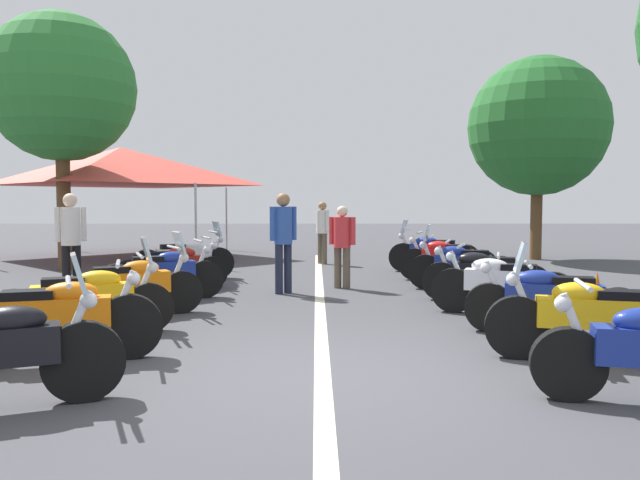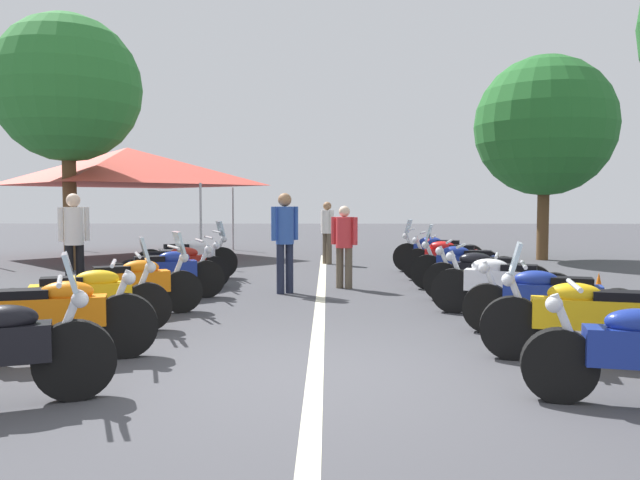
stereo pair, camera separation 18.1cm
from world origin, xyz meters
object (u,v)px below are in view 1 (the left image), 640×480
at_px(motorcycle_left_row_3, 130,285).
at_px(motorcycle_right_row_6, 447,259).
at_px(bystander_3, 342,241).
at_px(bystander_4, 322,228).
at_px(motorcycle_right_row_5, 461,265).
at_px(roadside_tree_2, 61,88).
at_px(traffic_cone_1, 597,294).
at_px(bystander_1, 71,236).
at_px(motorcycle_right_row_1, 594,317).
at_px(motorcycle_left_row_4, 163,273).
at_px(motorcycle_right_row_3, 501,283).
at_px(motorcycle_left_row_5, 173,266).
at_px(motorcycle_right_row_7, 433,252).
at_px(motorcycle_right_row_2, 551,299).
at_px(motorcycle_left_row_2, 86,299).
at_px(bystander_0, 283,234).
at_px(roadside_tree_0, 538,127).
at_px(motorcycle_left_row_1, 55,318).
at_px(motorcycle_right_row_4, 484,274).
at_px(event_tent, 121,166).
at_px(motorcycle_left_row_6, 185,257).

relative_size(motorcycle_left_row_3, motorcycle_right_row_6, 1.00).
bearing_deg(motorcycle_left_row_3, bystander_3, 15.43).
relative_size(bystander_3, bystander_4, 0.96).
bearing_deg(motorcycle_right_row_5, roadside_tree_2, -6.70).
bearing_deg(traffic_cone_1, bystander_1, 77.89).
relative_size(motorcycle_right_row_5, traffic_cone_1, 3.21).
xyz_separation_m(motorcycle_right_row_5, bystander_4, (4.85, 2.50, 0.48)).
bearing_deg(motorcycle_right_row_1, motorcycle_left_row_4, -22.99).
distance_m(motorcycle_right_row_3, motorcycle_right_row_6, 3.84).
relative_size(motorcycle_left_row_5, motorcycle_right_row_7, 0.97).
xyz_separation_m(motorcycle_right_row_2, motorcycle_right_row_5, (3.88, 0.20, 0.02)).
xyz_separation_m(motorcycle_left_row_2, motorcycle_left_row_4, (2.75, -0.25, -0.01)).
bearing_deg(roadside_tree_2, traffic_cone_1, -120.02).
distance_m(motorcycle_right_row_6, bystander_0, 3.72).
xyz_separation_m(motorcycle_right_row_6, bystander_0, (-1.70, 3.26, 0.59)).
relative_size(motorcycle_left_row_5, bystander_4, 1.21).
bearing_deg(roadside_tree_0, motorcycle_right_row_2, 161.58).
bearing_deg(bystander_1, motorcycle_right_row_6, 69.77).
xyz_separation_m(motorcycle_left_row_4, motorcycle_right_row_1, (-4.04, -5.34, 0.02)).
relative_size(motorcycle_left_row_4, motorcycle_right_row_2, 0.95).
height_order(roadside_tree_0, roadside_tree_2, roadside_tree_2).
distance_m(motorcycle_left_row_1, motorcycle_right_row_1, 5.44).
distance_m(motorcycle_right_row_2, bystander_0, 4.94).
xyz_separation_m(motorcycle_right_row_4, roadside_tree_2, (4.75, 8.70, 3.82)).
bearing_deg(roadside_tree_2, motorcycle_right_row_7, -93.61).
bearing_deg(motorcycle_right_row_5, bystander_1, 19.95).
height_order(motorcycle_right_row_4, bystander_1, bystander_1).
height_order(motorcycle_left_row_1, roadside_tree_2, roadside_tree_2).
bearing_deg(motorcycle_left_row_2, motorcycle_left_row_4, 63.67).
xyz_separation_m(bystander_3, event_tent, (6.57, 6.16, 1.75)).
relative_size(motorcycle_right_row_1, event_tent, 0.37).
xyz_separation_m(motorcycle_right_row_7, traffic_cone_1, (-5.27, -1.42, -0.18)).
height_order(motorcycle_left_row_2, bystander_4, bystander_4).
bearing_deg(motorcycle_left_row_4, motorcycle_left_row_3, -115.92).
distance_m(motorcycle_left_row_4, motorcycle_right_row_2, 6.06).
bearing_deg(bystander_0, motorcycle_right_row_6, 85.48).
bearing_deg(motorcycle_right_row_6, bystander_1, 33.56).
bearing_deg(motorcycle_left_row_3, motorcycle_left_row_6, 63.53).
xyz_separation_m(motorcycle_left_row_2, motorcycle_right_row_6, (5.21, -5.46, 0.00)).
height_order(motorcycle_right_row_1, traffic_cone_1, motorcycle_right_row_1).
xyz_separation_m(motorcycle_left_row_1, bystander_0, (4.79, -2.05, 0.58)).
xyz_separation_m(motorcycle_right_row_1, motorcycle_right_row_4, (3.84, 0.08, -0.02)).
distance_m(motorcycle_right_row_3, event_tent, 12.73).
bearing_deg(motorcycle_right_row_5, motorcycle_left_row_4, 27.27).
height_order(motorcycle_left_row_3, bystander_0, bystander_0).
xyz_separation_m(motorcycle_right_row_5, traffic_cone_1, (-2.41, -1.43, -0.18)).
distance_m(motorcycle_left_row_3, motorcycle_left_row_6, 4.16).
xyz_separation_m(motorcycle_left_row_1, motorcycle_right_row_4, (3.84, -5.36, -0.01)).
relative_size(motorcycle_left_row_6, motorcycle_right_row_5, 1.02).
bearing_deg(bystander_1, motorcycle_left_row_1, -16.38).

